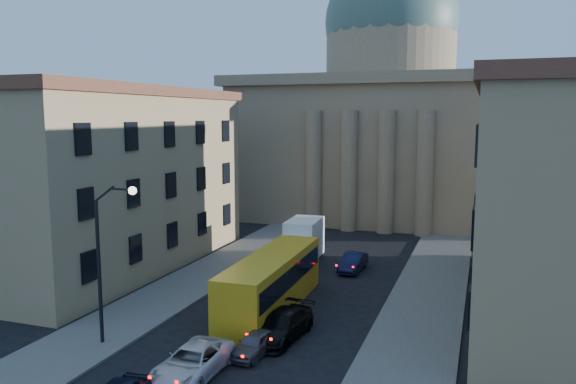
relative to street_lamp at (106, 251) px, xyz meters
name	(u,v)px	position (x,y,z in m)	size (l,w,h in m)	color
sidewalk_left	(180,289)	(-1.53, 10.00, -5.21)	(5.00, 60.00, 0.15)	#56544F
sidewalk_right	(421,316)	(15.47, 10.00, -5.21)	(5.00, 60.00, 0.15)	#56544F
church	(388,120)	(6.97, 47.47, 6.59)	(68.02, 28.76, 36.60)	#7A694B
building_left	(111,177)	(-10.03, 14.00, 2.14)	(11.60, 26.60, 14.70)	#9A7E5A
building_right	(572,197)	(23.97, 14.00, 2.14)	(11.60, 26.60, 14.70)	#9A7E5A
street_lamp	(106,251)	(0.00, 0.00, 0.00)	(2.62, 0.44, 8.83)	black
car_left_mid	(193,362)	(6.02, -1.76, -4.55)	(2.44, 5.29, 1.47)	silver
car_right_mid	(282,325)	(8.45, 4.04, -4.51)	(2.17, 5.35, 1.55)	black
car_right_far	(255,343)	(7.87, 1.56, -4.67)	(1.45, 3.60, 1.23)	#4D4D52
car_right_distant	(353,262)	(9.11, 19.03, -4.57)	(1.51, 4.34, 1.43)	black
city_bus	(272,280)	(6.17, 8.41, -3.38)	(3.17, 12.61, 3.54)	gold
box_truck	(301,243)	(4.33, 20.22, -3.61)	(2.83, 6.56, 3.54)	white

